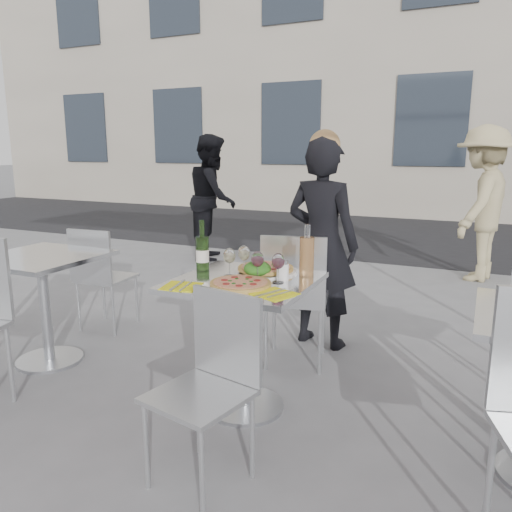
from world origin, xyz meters
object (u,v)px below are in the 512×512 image
at_px(pizza_near, 241,283).
at_px(pizza_far, 266,269).
at_px(salad_plate, 257,270).
at_px(wineglass_red_a, 258,260).
at_px(carafe, 307,256).
at_px(napkin_right, 275,294).
at_px(woman_diner, 322,244).
at_px(pedestrian_b, 482,204).
at_px(main_table, 244,317).
at_px(wineglass_white_b, 244,254).
at_px(pedestrian_a, 213,198).
at_px(wine_bottle, 202,252).
at_px(side_chair_lfar, 99,271).
at_px(chair_far, 295,290).
at_px(napkin_left, 181,286).
at_px(wineglass_white_a, 229,257).
at_px(side_table_left, 43,286).
at_px(chair_near, 212,372).
at_px(sugar_shaker, 283,271).

xyz_separation_m(pizza_near, pizza_far, (-0.00, 0.32, 0.01)).
bearing_deg(salad_plate, wineglass_red_a, -65.29).
distance_m(carafe, napkin_right, 0.40).
relative_size(woman_diner, pedestrian_b, 0.90).
xyz_separation_m(main_table, wineglass_white_b, (-0.07, 0.13, 0.32)).
bearing_deg(wineglass_white_b, pedestrian_b, 71.86).
bearing_deg(napkin_right, main_table, 165.45).
distance_m(pedestrian_a, wine_bottle, 3.79).
bearing_deg(side_chair_lfar, woman_diner, -169.17).
height_order(carafe, napkin_right, carafe).
distance_m(chair_far, wineglass_red_a, 0.69).
bearing_deg(wine_bottle, wineglass_red_a, -8.56).
bearing_deg(napkin_right, side_chair_lfar, 177.74).
xyz_separation_m(wineglass_white_b, wineglass_red_a, (0.14, -0.11, 0.00)).
xyz_separation_m(carafe, napkin_left, (-0.51, -0.45, -0.11)).
distance_m(pedestrian_b, wineglass_white_a, 3.84).
bearing_deg(chair_far, woman_diner, -107.29).
xyz_separation_m(pizza_far, napkin_right, (0.22, -0.39, -0.01)).
bearing_deg(napkin_right, side_table_left, -164.48).
distance_m(chair_near, pedestrian_a, 4.59).
height_order(salad_plate, sugar_shaker, sugar_shaker).
bearing_deg(napkin_right, wineglass_white_a, 170.47).
relative_size(pizza_far, salad_plate, 1.62).
xyz_separation_m(chair_near, wineglass_white_b, (-0.19, 0.71, 0.37)).
bearing_deg(chair_far, pizza_far, 72.77).
distance_m(pedestrian_a, napkin_left, 4.12).
relative_size(side_table_left, pedestrian_b, 0.44).
distance_m(wineglass_white_a, wineglass_red_a, 0.18).
distance_m(sugar_shaker, wineglass_white_a, 0.31).
bearing_deg(pedestrian_a, woman_diner, -157.88).
bearing_deg(sugar_shaker, napkin_right, -76.24).
bearing_deg(woman_diner, pedestrian_b, -101.42).
distance_m(chair_near, woman_diner, 1.71).
relative_size(sugar_shaker, napkin_right, 0.46).
bearing_deg(side_table_left, side_chair_lfar, 97.77).
distance_m(main_table, wineglass_red_a, 0.33).
height_order(chair_near, carafe, carafe).
relative_size(pizza_far, wineglass_white_b, 2.26).
bearing_deg(carafe, sugar_shaker, -127.19).
xyz_separation_m(main_table, salad_plate, (0.04, 0.09, 0.25)).
height_order(salad_plate, carafe, carafe).
bearing_deg(carafe, salad_plate, -156.68).
xyz_separation_m(woman_diner, pedestrian_a, (-2.21, 2.29, 0.05)).
height_order(carafe, wineglass_red_a, carafe).
bearing_deg(pizza_near, carafe, 50.94).
relative_size(pedestrian_b, wine_bottle, 5.74).
distance_m(side_chair_lfar, woman_diner, 1.76).
relative_size(pizza_near, pizza_far, 0.89).
height_order(chair_near, wine_bottle, wine_bottle).
height_order(carafe, napkin_left, carafe).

